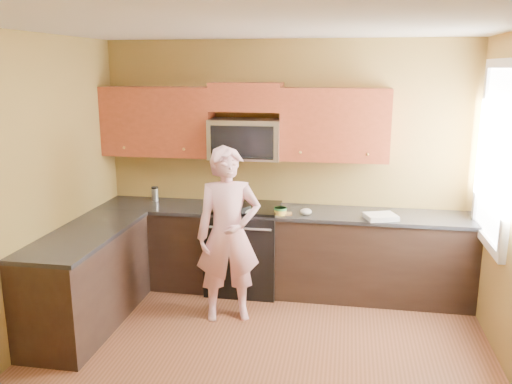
% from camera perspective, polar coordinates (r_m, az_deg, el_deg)
% --- Properties ---
extents(floor, '(4.00, 4.00, 0.00)m').
position_cam_1_polar(floor, '(4.46, -0.38, -19.28)').
color(floor, brown).
rests_on(floor, ground).
extents(ceiling, '(4.00, 4.00, 0.00)m').
position_cam_1_polar(ceiling, '(3.76, -0.45, 17.87)').
color(ceiling, white).
rests_on(ceiling, ground).
extents(wall_back, '(4.00, 0.00, 4.00)m').
position_cam_1_polar(wall_back, '(5.83, 3.13, 2.92)').
color(wall_back, olive).
rests_on(wall_back, ground).
extents(wall_front, '(4.00, 0.00, 4.00)m').
position_cam_1_polar(wall_front, '(2.11, -10.72, -16.95)').
color(wall_front, olive).
rests_on(wall_front, ground).
extents(wall_left, '(0.00, 4.00, 4.00)m').
position_cam_1_polar(wall_left, '(4.68, -25.27, -0.96)').
color(wall_left, olive).
rests_on(wall_left, ground).
extents(cabinet_back_run, '(4.00, 0.60, 0.88)m').
position_cam_1_polar(cabinet_back_run, '(5.78, 2.66, -6.52)').
color(cabinet_back_run, black).
rests_on(cabinet_back_run, floor).
extents(cabinet_left_run, '(0.60, 1.60, 0.88)m').
position_cam_1_polar(cabinet_left_run, '(5.28, -17.84, -9.13)').
color(cabinet_left_run, black).
rests_on(cabinet_left_run, floor).
extents(countertop_back, '(4.00, 0.62, 0.04)m').
position_cam_1_polar(countertop_back, '(5.63, 2.70, -2.15)').
color(countertop_back, black).
rests_on(countertop_back, cabinet_back_run).
extents(countertop_left, '(0.62, 1.60, 0.04)m').
position_cam_1_polar(countertop_left, '(5.13, -18.11, -4.38)').
color(countertop_left, black).
rests_on(countertop_left, cabinet_left_run).
extents(stove, '(0.76, 0.65, 0.95)m').
position_cam_1_polar(stove, '(5.80, -1.31, -6.05)').
color(stove, black).
rests_on(stove, floor).
extents(microwave, '(0.76, 0.40, 0.42)m').
position_cam_1_polar(microwave, '(5.68, -1.12, 3.69)').
color(microwave, silver).
rests_on(microwave, wall_back).
extents(upper_cab_left, '(1.22, 0.33, 0.75)m').
position_cam_1_polar(upper_cab_left, '(5.98, -10.43, 3.96)').
color(upper_cab_left, maroon).
rests_on(upper_cab_left, wall_back).
extents(upper_cab_right, '(1.12, 0.33, 0.75)m').
position_cam_1_polar(upper_cab_right, '(5.61, 8.44, 3.43)').
color(upper_cab_right, maroon).
rests_on(upper_cab_right, wall_back).
extents(upper_cab_over_mw, '(0.76, 0.33, 0.30)m').
position_cam_1_polar(upper_cab_over_mw, '(5.64, -1.08, 10.27)').
color(upper_cab_over_mw, maroon).
rests_on(upper_cab_over_mw, wall_back).
extents(window, '(0.06, 1.06, 1.66)m').
position_cam_1_polar(window, '(5.12, 24.65, 3.67)').
color(window, white).
rests_on(window, wall_right).
extents(woman, '(0.71, 0.58, 1.70)m').
position_cam_1_polar(woman, '(5.03, -3.01, -4.66)').
color(woman, pink).
rests_on(woman, floor).
extents(frying_pan, '(0.30, 0.50, 0.06)m').
position_cam_1_polar(frying_pan, '(5.49, -2.01, -2.00)').
color(frying_pan, black).
rests_on(frying_pan, stove).
extents(butter_tub, '(0.15, 0.15, 0.10)m').
position_cam_1_polar(butter_tub, '(5.44, 2.67, -2.47)').
color(butter_tub, yellow).
rests_on(butter_tub, countertop_back).
extents(toast_slice, '(0.12, 0.12, 0.01)m').
position_cam_1_polar(toast_slice, '(5.45, 3.33, -2.37)').
color(toast_slice, '#B27F47').
rests_on(toast_slice, countertop_back).
extents(napkin_a, '(0.12, 0.13, 0.06)m').
position_cam_1_polar(napkin_a, '(5.43, -0.93, -2.16)').
color(napkin_a, silver).
rests_on(napkin_a, countertop_back).
extents(napkin_b, '(0.14, 0.15, 0.07)m').
position_cam_1_polar(napkin_b, '(5.45, 5.43, -2.14)').
color(napkin_b, silver).
rests_on(napkin_b, countertop_back).
extents(dish_towel, '(0.36, 0.33, 0.05)m').
position_cam_1_polar(dish_towel, '(5.42, 13.37, -2.62)').
color(dish_towel, white).
rests_on(dish_towel, countertop_back).
extents(travel_mug, '(0.08, 0.08, 0.17)m').
position_cam_1_polar(travel_mug, '(6.10, -10.87, -0.95)').
color(travel_mug, silver).
rests_on(travel_mug, countertop_back).
extents(glass_a, '(0.08, 0.08, 0.12)m').
position_cam_1_polar(glass_a, '(6.10, -10.88, -0.38)').
color(glass_a, silver).
rests_on(glass_a, countertop_back).
extents(glass_c, '(0.07, 0.07, 0.12)m').
position_cam_1_polar(glass_c, '(5.82, -4.37, -0.84)').
color(glass_c, silver).
rests_on(glass_c, countertop_back).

